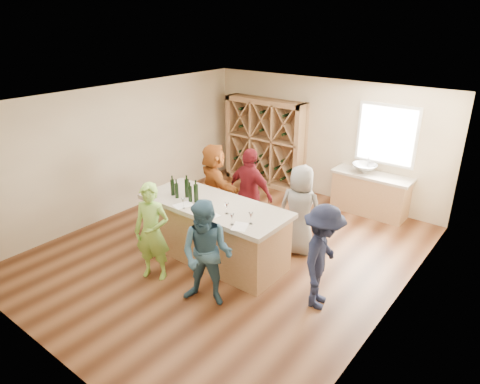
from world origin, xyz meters
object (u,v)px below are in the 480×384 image
Objects in this scene: person_near_left at (152,232)px; person_near_right at (207,254)px; wine_bottle_c at (187,188)px; person_far_left at (214,183)px; wine_bottle_b at (177,191)px; tasting_counter_base at (215,233)px; wine_rack at (265,142)px; person_far_right at (300,210)px; wine_bottle_a at (173,187)px; wine_bottle_d at (190,194)px; person_server at (322,257)px; wine_bottle_e at (196,193)px; sink at (364,168)px; person_far_mid at (250,193)px.

person_near_right is at bearing -21.70° from person_near_left.
wine_bottle_c is 1.37m from person_far_left.
person_far_left reaches higher than person_near_right.
wine_bottle_c is at bearing 51.14° from wine_bottle_b.
wine_bottle_c is (-0.57, -0.07, 0.75)m from tasting_counter_base.
person_far_right is (2.53, -2.50, -0.26)m from wine_rack.
person_near_left reaches higher than wine_bottle_c.
wine_bottle_c is 1.70m from person_near_right.
wine_bottle_a is at bearing 125.39° from person_far_left.
wine_bottle_d is at bearing 122.35° from person_near_right.
person_server is at bearing 3.09° from wine_bottle_d.
tasting_counter_base is 1.59m from person_far_right.
wine_bottle_a is 0.90× the size of wine_bottle_e.
wine_bottle_c is at bearing 76.28° from person_near_left.
tasting_counter_base is (1.46, -3.63, -0.60)m from wine_rack.
person_near_left is (1.05, -4.69, -0.26)m from wine_rack.
sink is at bearing 66.52° from wine_bottle_d.
wine_bottle_d is at bearing -113.48° from sink.
person_far_mid is (0.38, 2.16, 0.06)m from person_near_left.
wine_bottle_b reaches higher than sink.
wine_bottle_a is 0.18× the size of person_server.
wine_rack is 0.85× the size of tasting_counter_base.
wine_bottle_b is 2.24m from person_far_right.
wine_bottle_e is (-0.29, -0.14, 0.74)m from tasting_counter_base.
person_server is (3.60, -3.67, -0.28)m from wine_rack.
wine_bottle_e is at bearing 146.99° from person_far_left.
wine_bottle_b is at bearing 85.05° from person_near_left.
sink is 1.62× the size of wine_bottle_c.
person_near_right is (1.45, -0.83, -0.37)m from wine_bottle_b.
sink is at bearing 70.80° from tasting_counter_base.
wine_bottle_d is at bearing 77.79° from person_far_mid.
wine_bottle_b is (0.15, -0.04, -0.01)m from wine_bottle_a.
person_far_left reaches higher than wine_bottle_b.
person_far_mid is at bearing 63.34° from wine_bottle_b.
person_far_left reaches higher than wine_bottle_c.
sink is 0.32× the size of person_near_left.
person_server is 1.59m from person_far_right.
wine_bottle_a is 3.01m from person_server.
person_server is at bearing 2.11° from wine_bottle_e.
wine_bottle_a is at bearing 130.51° from person_near_right.
person_server is 0.97× the size of person_far_left.
person_near_right is at bearing -29.64° from wine_bottle_b.
sink is at bearing 67.53° from wine_bottle_e.
person_server is at bearing 0.49° from wine_bottle_c.
person_far_mid is at bearing 91.74° from tasting_counter_base.
wine_bottle_d is at bearing -154.74° from tasting_counter_base.
wine_bottle_b is at bearing -16.10° from wine_bottle_a.
wine_bottle_a reaches higher than wine_bottle_d.
tasting_counter_base is 9.61× the size of wine_bottle_b.
person_server is (1.37, 0.99, -0.02)m from person_near_right.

